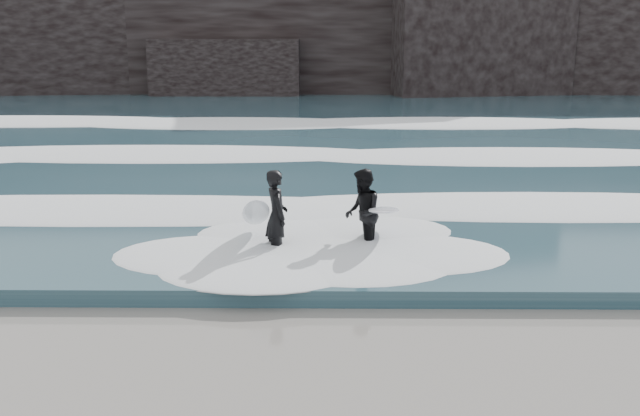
% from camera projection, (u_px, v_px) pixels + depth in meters
% --- Properties ---
extents(ground, '(120.00, 120.00, 0.00)m').
position_uv_depth(ground, '(420.00, 405.00, 8.34)').
color(ground, olive).
rests_on(ground, ground).
extents(sea, '(90.00, 52.00, 0.30)m').
position_uv_depth(sea, '(349.00, 117.00, 36.49)').
color(sea, '#2A4A55').
rests_on(sea, ground).
extents(headland, '(70.00, 9.00, 10.00)m').
position_uv_depth(headland, '(343.00, 25.00, 51.87)').
color(headland, black).
rests_on(headland, ground).
extents(foam_near, '(60.00, 3.20, 0.20)m').
position_uv_depth(foam_near, '(373.00, 200.00, 17.00)').
color(foam_near, white).
rests_on(foam_near, sea).
extents(foam_mid, '(60.00, 4.00, 0.24)m').
position_uv_depth(foam_mid, '(360.00, 152.00, 23.79)').
color(foam_mid, white).
rests_on(foam_mid, sea).
extents(foam_far, '(60.00, 4.80, 0.30)m').
position_uv_depth(foam_far, '(352.00, 120.00, 32.53)').
color(foam_far, white).
rests_on(foam_far, sea).
extents(surfer_left, '(1.08, 1.83, 1.77)m').
position_uv_depth(surfer_left, '(273.00, 215.00, 13.53)').
color(surfer_left, black).
rests_on(surfer_left, ground).
extents(surfer_right, '(1.22, 2.19, 1.73)m').
position_uv_depth(surfer_right, '(365.00, 213.00, 13.81)').
color(surfer_right, black).
rests_on(surfer_right, ground).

